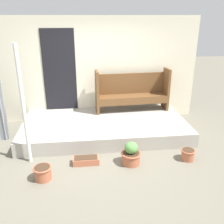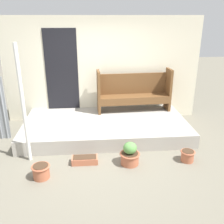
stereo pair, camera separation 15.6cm
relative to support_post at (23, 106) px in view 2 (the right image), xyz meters
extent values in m
plane|color=#706B5B|center=(1.34, 0.12, -1.09)|extent=(24.00, 24.00, 0.00)
cube|color=#A8A399|center=(1.51, 1.06, -0.94)|extent=(3.74, 1.88, 0.31)
cube|color=beige|center=(1.51, 2.03, 0.21)|extent=(4.94, 0.06, 2.60)
cube|color=black|center=(0.48, 1.99, 0.22)|extent=(0.80, 0.02, 2.00)
cylinder|color=gray|center=(-0.70, 0.96, -0.39)|extent=(0.04, 0.04, 1.41)
cylinder|color=white|center=(0.00, 0.00, 0.00)|extent=(0.07, 0.07, 2.19)
cube|color=brown|center=(1.38, 1.63, -0.26)|extent=(0.08, 0.40, 1.05)
cube|color=brown|center=(3.15, 1.72, -0.26)|extent=(0.08, 0.40, 1.05)
cube|color=brown|center=(2.27, 1.67, -0.40)|extent=(1.73, 0.48, 0.04)
cube|color=brown|center=(2.28, 1.49, -0.50)|extent=(1.71, 0.11, 0.14)
cube|color=brown|center=(2.26, 1.85, -0.12)|extent=(1.71, 0.12, 0.53)
cylinder|color=#B26042|center=(0.32, -0.60, -0.98)|extent=(0.28, 0.28, 0.23)
torus|color=#B26042|center=(0.32, -0.60, -0.87)|extent=(0.32, 0.32, 0.02)
cylinder|color=#422D1E|center=(0.32, -0.60, -0.86)|extent=(0.25, 0.25, 0.01)
cylinder|color=#B26042|center=(1.88, -0.30, -0.98)|extent=(0.33, 0.33, 0.22)
torus|color=#B26042|center=(1.88, -0.30, -0.88)|extent=(0.38, 0.38, 0.02)
cylinder|color=#422D1E|center=(1.88, -0.30, -0.87)|extent=(0.31, 0.31, 0.01)
ellipsoid|color=#599347|center=(1.88, -0.30, -0.76)|extent=(0.25, 0.25, 0.22)
cylinder|color=#B26042|center=(2.98, -0.30, -0.99)|extent=(0.24, 0.24, 0.21)
torus|color=#B26042|center=(2.98, -0.30, -0.90)|extent=(0.28, 0.28, 0.02)
cylinder|color=#422D1E|center=(2.98, -0.30, -0.88)|extent=(0.22, 0.22, 0.01)
cube|color=#B76647|center=(1.05, -0.20, -1.03)|extent=(0.48, 0.22, 0.12)
cube|color=#422D1E|center=(1.05, -0.20, -0.97)|extent=(0.43, 0.18, 0.01)
camera|label=1|loc=(1.07, -4.24, 1.49)|focal=40.00mm
camera|label=2|loc=(1.22, -4.26, 1.49)|focal=40.00mm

